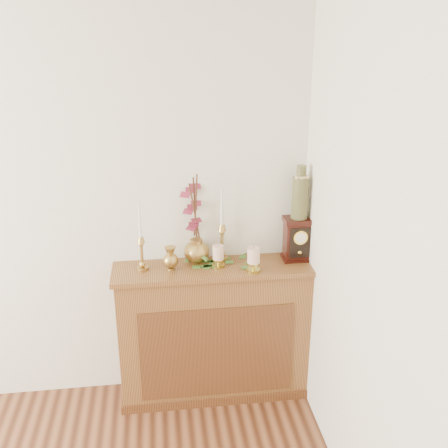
{
  "coord_description": "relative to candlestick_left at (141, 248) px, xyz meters",
  "views": [
    {
      "loc": [
        1.08,
        -0.8,
        2.32
      ],
      "look_at": [
        1.46,
        2.05,
        1.22
      ],
      "focal_mm": 42.0,
      "sensor_mm": 36.0,
      "label": 1
    }
  ],
  "objects": [
    {
      "name": "pillar_candle_left",
      "position": [
        0.46,
        -0.02,
        -0.07
      ],
      "size": [
        0.08,
        0.08,
        0.15
      ],
      "rotation": [
        0.0,
        0.0,
        -0.0
      ],
      "color": "gold",
      "rests_on": "console_shelf"
    },
    {
      "name": "ivy_garland",
      "position": [
        0.46,
        0.02,
        -0.13
      ],
      "size": [
        0.45,
        0.21,
        0.08
      ],
      "rotation": [
        0.0,
        0.0,
        0.2
      ],
      "color": "#45752C",
      "rests_on": "console_shelf"
    },
    {
      "name": "pillar_candle_right",
      "position": [
        0.66,
        -0.11,
        -0.06
      ],
      "size": [
        0.08,
        0.08,
        0.16
      ],
      "rotation": [
        0.0,
        0.0,
        -0.3
      ],
      "color": "gold",
      "rests_on": "console_shelf"
    },
    {
      "name": "mantel_clock",
      "position": [
        0.97,
        0.03,
        -0.01
      ],
      "size": [
        0.19,
        0.13,
        0.28
      ],
      "rotation": [
        0.0,
        0.0,
        0.0
      ],
      "color": "black",
      "rests_on": "console_shelf"
    },
    {
      "name": "bud_vase",
      "position": [
        0.17,
        -0.03,
        -0.07
      ],
      "size": [
        0.09,
        0.09,
        0.15
      ],
      "rotation": [
        0.0,
        0.0,
        -0.01
      ],
      "color": "#A97F43",
      "rests_on": "console_shelf"
    },
    {
      "name": "ginger_jar",
      "position": [
        0.32,
        0.1,
        0.12
      ],
      "size": [
        0.23,
        0.26,
        0.59
      ],
      "rotation": [
        0.0,
        0.0,
        -0.35
      ],
      "color": "#A97F43",
      "rests_on": "console_shelf"
    },
    {
      "name": "console_shelf",
      "position": [
        0.43,
        -0.01,
        -0.64
      ],
      "size": [
        1.24,
        0.34,
        0.93
      ],
      "color": "brown",
      "rests_on": "ground"
    },
    {
      "name": "ceramic_vase",
      "position": [
        0.97,
        0.03,
        0.28
      ],
      "size": [
        0.1,
        0.1,
        0.33
      ],
      "rotation": [
        0.0,
        0.0,
        0.0
      ],
      "color": "#183023",
      "rests_on": "mantel_clock"
    },
    {
      "name": "candlestick_center",
      "position": [
        0.5,
        0.08,
        0.02
      ],
      "size": [
        0.08,
        0.08,
        0.49
      ],
      "rotation": [
        0.0,
        0.0,
        -0.36
      ],
      "color": "#A97F43",
      "rests_on": "console_shelf"
    },
    {
      "name": "candlestick_left",
      "position": [
        0.0,
        0.0,
        0.0
      ],
      "size": [
        0.07,
        0.07,
        0.44
      ],
      "rotation": [
        0.0,
        0.0,
        0.36
      ],
      "color": "#A97F43",
      "rests_on": "console_shelf"
    }
  ]
}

